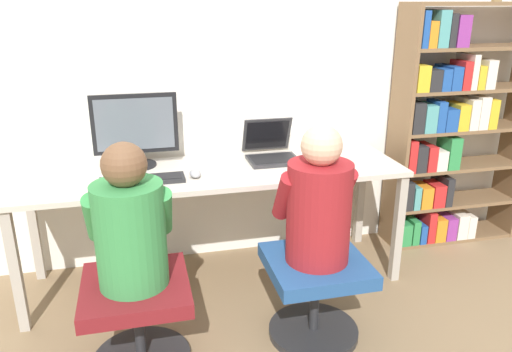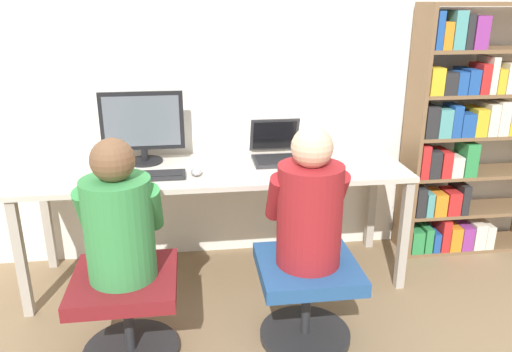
{
  "view_description": "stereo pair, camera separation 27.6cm",
  "coord_description": "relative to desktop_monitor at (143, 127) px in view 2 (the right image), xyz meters",
  "views": [
    {
      "loc": [
        -0.41,
        -2.4,
        1.65
      ],
      "look_at": [
        0.21,
        0.12,
        0.72
      ],
      "focal_mm": 35.0,
      "sensor_mm": 36.0,
      "label": 1
    },
    {
      "loc": [
        -0.14,
        -2.46,
        1.65
      ],
      "look_at": [
        0.21,
        0.12,
        0.72
      ],
      "focal_mm": 35.0,
      "sensor_mm": 36.0,
      "label": 2
    }
  ],
  "objects": [
    {
      "name": "ground_plane",
      "position": [
        0.42,
        -0.49,
        -0.93
      ],
      "size": [
        14.0,
        14.0,
        0.0
      ],
      "primitive_type": "plane",
      "color": "#846B4C"
    },
    {
      "name": "wall_back",
      "position": [
        0.42,
        0.2,
        0.37
      ],
      "size": [
        10.0,
        0.05,
        2.6
      ],
      "color": "white",
      "rests_on": "ground_plane"
    },
    {
      "name": "desk",
      "position": [
        0.42,
        -0.18,
        -0.28
      ],
      "size": [
        2.22,
        0.62,
        0.71
      ],
      "color": "beige",
      "rests_on": "ground_plane"
    },
    {
      "name": "desktop_monitor",
      "position": [
        0.0,
        0.0,
        0.0
      ],
      "size": [
        0.49,
        0.21,
        0.43
      ],
      "color": "black",
      "rests_on": "desk"
    },
    {
      "name": "laptop",
      "position": [
        0.8,
        -0.05,
        -0.17
      ],
      "size": [
        0.31,
        0.33,
        0.24
      ],
      "color": "#2D2D30",
      "rests_on": "desk"
    },
    {
      "name": "keyboard",
      "position": [
        0.02,
        -0.29,
        -0.2
      ],
      "size": [
        0.45,
        0.14,
        0.03
      ],
      "color": "#232326",
      "rests_on": "desk"
    },
    {
      "name": "computer_mouse_by_keyboard",
      "position": [
        0.3,
        -0.27,
        -0.2
      ],
      "size": [
        0.06,
        0.11,
        0.04
      ],
      "color": "#99999E",
      "rests_on": "desk"
    },
    {
      "name": "office_chair_left",
      "position": [
        -0.05,
        -0.85,
        -0.66
      ],
      "size": [
        0.48,
        0.48,
        0.44
      ],
      "color": "#262628",
      "rests_on": "ground_plane"
    },
    {
      "name": "office_chair_right",
      "position": [
        0.82,
        -0.84,
        -0.66
      ],
      "size": [
        0.48,
        0.48,
        0.44
      ],
      "color": "#262628",
      "rests_on": "ground_plane"
    },
    {
      "name": "person_at_monitor",
      "position": [
        -0.05,
        -0.85,
        -0.21
      ],
      "size": [
        0.38,
        0.33,
        0.66
      ],
      "color": "#388C47",
      "rests_on": "office_chair_left"
    },
    {
      "name": "person_at_laptop",
      "position": [
        0.82,
        -0.84,
        -0.2
      ],
      "size": [
        0.38,
        0.33,
        0.68
      ],
      "color": "maroon",
      "rests_on": "office_chair_right"
    },
    {
      "name": "bookshelf",
      "position": [
        2.05,
        -0.01,
        -0.14
      ],
      "size": [
        0.94,
        0.27,
        1.63
      ],
      "color": "brown",
      "rests_on": "ground_plane"
    }
  ]
}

